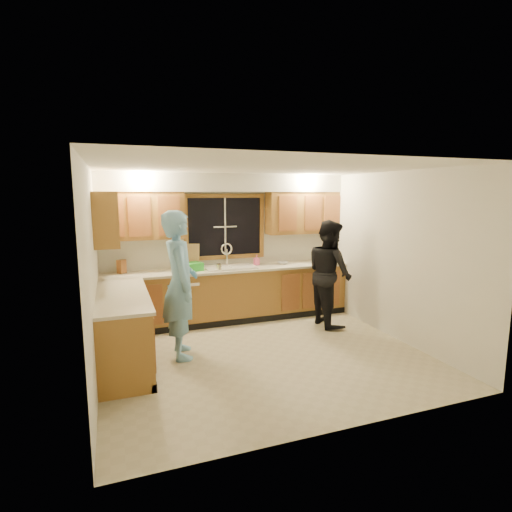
{
  "coord_description": "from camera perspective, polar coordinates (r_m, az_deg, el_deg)",
  "views": [
    {
      "loc": [
        -1.88,
        -4.83,
        2.17
      ],
      "look_at": [
        0.12,
        0.65,
        1.26
      ],
      "focal_mm": 28.0,
      "sensor_mm": 36.0,
      "label": 1
    }
  ],
  "objects": [
    {
      "name": "floor",
      "position": [
        5.62,
        1.12,
        -13.83
      ],
      "size": [
        4.2,
        4.2,
        0.0
      ],
      "primitive_type": "plane",
      "color": "#B5AB8B",
      "rests_on": "ground"
    },
    {
      "name": "ceiling",
      "position": [
        5.19,
        1.21,
        12.52
      ],
      "size": [
        4.2,
        4.2,
        0.0
      ],
      "primitive_type": "plane",
      "rotation": [
        3.14,
        0.0,
        0.0
      ],
      "color": "white"
    },
    {
      "name": "wall_back",
      "position": [
        7.05,
        -4.44,
        1.37
      ],
      "size": [
        4.2,
        0.0,
        4.2
      ],
      "primitive_type": "plane",
      "rotation": [
        1.57,
        0.0,
        0.0
      ],
      "color": "silver",
      "rests_on": "ground"
    },
    {
      "name": "wall_left",
      "position": [
        4.92,
        -22.3,
        -2.57
      ],
      "size": [
        0.0,
        3.8,
        3.8
      ],
      "primitive_type": "plane",
      "rotation": [
        1.57,
        0.0,
        1.57
      ],
      "color": "silver",
      "rests_on": "ground"
    },
    {
      "name": "wall_right",
      "position": [
        6.33,
        19.19,
        0.03
      ],
      "size": [
        0.0,
        3.8,
        3.8
      ],
      "primitive_type": "plane",
      "rotation": [
        1.57,
        0.0,
        -1.57
      ],
      "color": "silver",
      "rests_on": "ground"
    },
    {
      "name": "base_cabinets_back",
      "position": [
        6.92,
        -3.68,
        -5.61
      ],
      "size": [
        4.2,
        0.6,
        0.88
      ],
      "primitive_type": "cube",
      "color": "olive",
      "rests_on": "ground"
    },
    {
      "name": "base_cabinets_left",
      "position": [
        5.46,
        -18.47,
        -10.06
      ],
      "size": [
        0.6,
        1.9,
        0.88
      ],
      "primitive_type": "cube",
      "color": "olive",
      "rests_on": "ground"
    },
    {
      "name": "countertop_back",
      "position": [
        6.8,
        -3.69,
        -1.88
      ],
      "size": [
        4.2,
        0.63,
        0.04
      ],
      "primitive_type": "cube",
      "color": "beige",
      "rests_on": "base_cabinets_back"
    },
    {
      "name": "countertop_left",
      "position": [
        5.33,
        -18.55,
        -5.37
      ],
      "size": [
        0.63,
        1.9,
        0.04
      ],
      "primitive_type": "cube",
      "color": "beige",
      "rests_on": "base_cabinets_left"
    },
    {
      "name": "upper_cabinets_left",
      "position": [
        6.59,
        -16.18,
        5.54
      ],
      "size": [
        1.35,
        0.33,
        0.75
      ],
      "primitive_type": "cube",
      "color": "olive",
      "rests_on": "wall_back"
    },
    {
      "name": "upper_cabinets_right",
      "position": [
        7.36,
        6.67,
        6.15
      ],
      "size": [
        1.35,
        0.33,
        0.75
      ],
      "primitive_type": "cube",
      "color": "olive",
      "rests_on": "wall_back"
    },
    {
      "name": "upper_cabinets_return",
      "position": [
        5.96,
        -20.66,
        5.0
      ],
      "size": [
        0.33,
        0.9,
        0.75
      ],
      "primitive_type": "cube",
      "color": "olive",
      "rests_on": "wall_left"
    },
    {
      "name": "soffit",
      "position": [
        6.82,
        -4.15,
        10.38
      ],
      "size": [
        4.2,
        0.35,
        0.3
      ],
      "primitive_type": "cube",
      "color": "silver",
      "rests_on": "wall_back"
    },
    {
      "name": "window_frame",
      "position": [
        7.0,
        -4.45,
        4.2
      ],
      "size": [
        1.44,
        0.03,
        1.14
      ],
      "color": "black",
      "rests_on": "wall_back"
    },
    {
      "name": "sink",
      "position": [
        6.83,
        -3.73,
        -2.14
      ],
      "size": [
        0.86,
        0.52,
        0.57
      ],
      "color": "silver",
      "rests_on": "countertop_back"
    },
    {
      "name": "dishwasher",
      "position": [
        6.74,
        -10.65,
        -6.41
      ],
      "size": [
        0.6,
        0.56,
        0.82
      ],
      "primitive_type": "cube",
      "color": "white",
      "rests_on": "floor"
    },
    {
      "name": "stove",
      "position": [
        4.92,
        -18.26,
        -12.05
      ],
      "size": [
        0.58,
        0.75,
        0.9
      ],
      "primitive_type": "cube",
      "color": "white",
      "rests_on": "floor"
    },
    {
      "name": "man",
      "position": [
        5.38,
        -10.79,
        -4.04
      ],
      "size": [
        0.5,
        0.73,
        1.96
      ],
      "primitive_type": "imported",
      "rotation": [
        0.0,
        0.0,
        1.53
      ],
      "color": "#76B6E0",
      "rests_on": "floor"
    },
    {
      "name": "woman",
      "position": [
        6.71,
        10.45,
        -2.39
      ],
      "size": [
        0.69,
        0.87,
        1.75
      ],
      "primitive_type": "imported",
      "rotation": [
        0.0,
        0.0,
        1.54
      ],
      "color": "black",
      "rests_on": "floor"
    },
    {
      "name": "knife_block",
      "position": [
        6.68,
        -18.66,
        -1.43
      ],
      "size": [
        0.15,
        0.15,
        0.22
      ],
      "primitive_type": "cube",
      "rotation": [
        0.0,
        0.0,
        0.78
      ],
      "color": "#99582A",
      "rests_on": "countertop_back"
    },
    {
      "name": "cutting_board",
      "position": [
        6.84,
        -9.41,
        0.01
      ],
      "size": [
        0.33,
        0.21,
        0.41
      ],
      "primitive_type": "cube",
      "rotation": [
        -0.21,
        0.0,
        -0.38
      ],
      "color": "tan",
      "rests_on": "countertop_back"
    },
    {
      "name": "dish_crate",
      "position": [
        6.63,
        -9.06,
        -1.51
      ],
      "size": [
        0.35,
        0.34,
        0.13
      ],
      "primitive_type": "cube",
      "rotation": [
        0.0,
        0.0,
        0.32
      ],
      "color": "green",
      "rests_on": "countertop_back"
    },
    {
      "name": "soap_bottle",
      "position": [
        7.05,
        0.08,
        -0.57
      ],
      "size": [
        0.1,
        0.1,
        0.18
      ],
      "primitive_type": "imported",
      "rotation": [
        0.0,
        0.0,
        0.27
      ],
      "color": "pink",
      "rests_on": "countertop_back"
    },
    {
      "name": "bowl",
      "position": [
        7.17,
        3.8,
        -0.98
      ],
      "size": [
        0.2,
        0.2,
        0.05
      ],
      "primitive_type": "imported",
      "rotation": [
        0.0,
        0.0,
        -0.08
      ],
      "color": "silver",
      "rests_on": "countertop_back"
    },
    {
      "name": "can_left",
      "position": [
        6.53,
        -5.2,
        -1.66
      ],
      "size": [
        0.07,
        0.07,
        0.12
      ],
      "primitive_type": "cylinder",
      "rotation": [
        0.0,
        0.0,
        0.19
      ],
      "color": "beige",
      "rests_on": "countertop_back"
    },
    {
      "name": "can_right",
      "position": [
        6.56,
        -5.36,
        -1.61
      ],
      "size": [
        0.07,
        0.07,
        0.12
      ],
      "primitive_type": "cylinder",
      "rotation": [
        0.0,
        0.0,
        -0.18
      ],
      "color": "beige",
      "rests_on": "countertop_back"
    }
  ]
}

